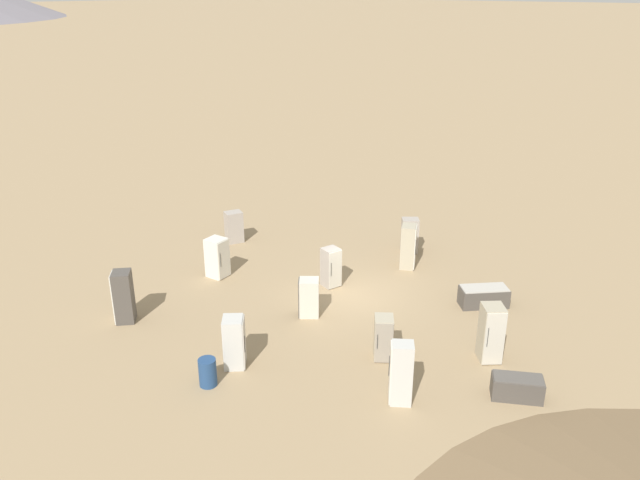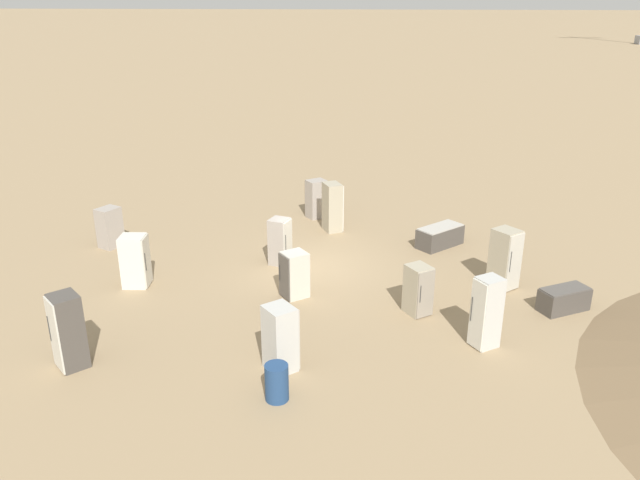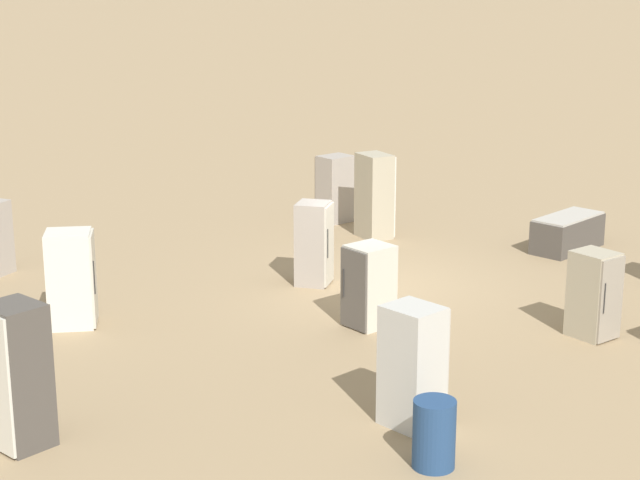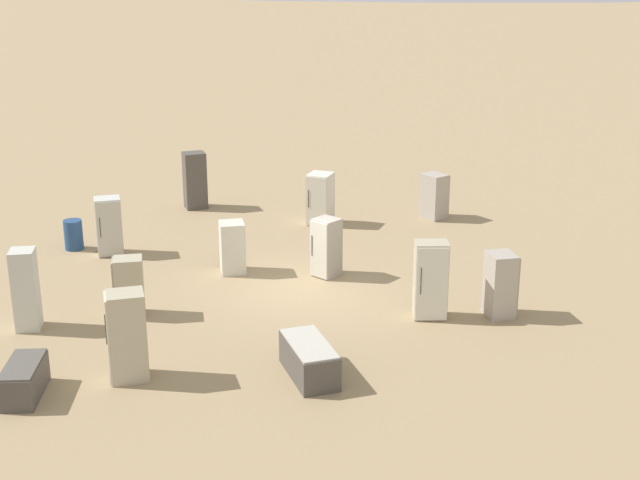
% 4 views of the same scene
% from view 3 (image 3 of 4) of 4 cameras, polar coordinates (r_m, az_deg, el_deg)
% --- Properties ---
extents(ground_plane, '(1000.00, 1000.00, 0.00)m').
position_cam_3_polar(ground_plane, '(20.54, 2.87, -2.47)').
color(ground_plane, '#9E8460').
extents(discarded_fridge_2, '(0.97, 0.97, 1.68)m').
position_cam_3_polar(discarded_fridge_2, '(14.43, 4.98, -6.71)').
color(discarded_fridge_2, silver).
rests_on(discarded_fridge_2, ground_plane).
extents(discarded_fridge_3, '(1.80, 1.83, 0.75)m').
position_cam_3_polar(discarded_fridge_3, '(23.52, 13.07, 0.38)').
color(discarded_fridge_3, '#4C4742').
rests_on(discarded_fridge_3, ground_plane).
extents(discarded_fridge_4, '(0.97, 0.97, 1.92)m').
position_cam_3_polar(discarded_fridge_4, '(14.28, -15.87, -7.00)').
color(discarded_fridge_4, '#4C4742').
rests_on(discarded_fridge_4, ground_plane).
extents(discarded_fridge_6, '(0.77, 0.76, 1.61)m').
position_cam_3_polar(discarded_fridge_6, '(20.43, -0.32, -0.19)').
color(discarded_fridge_6, '#A89E93').
rests_on(discarded_fridge_6, ground_plane).
extents(discarded_fridge_7, '(0.91, 0.97, 1.89)m').
position_cam_3_polar(discarded_fridge_7, '(23.84, 2.95, 2.37)').
color(discarded_fridge_7, '#B2A88E').
rests_on(discarded_fridge_7, ground_plane).
extents(discarded_fridge_9, '(0.96, 0.95, 1.58)m').
position_cam_3_polar(discarded_fridge_9, '(25.27, 0.80, 2.75)').
color(discarded_fridge_9, '#A89E93').
rests_on(discarded_fridge_9, ground_plane).
extents(discarded_fridge_10, '(0.88, 0.81, 1.66)m').
position_cam_3_polar(discarded_fridge_10, '(18.64, -13.12, -2.03)').
color(discarded_fridge_10, silver).
rests_on(discarded_fridge_10, ground_plane).
extents(discarded_fridge_11, '(0.97, 0.96, 1.42)m').
position_cam_3_polar(discarded_fridge_11, '(18.18, 2.62, -2.46)').
color(discarded_fridge_11, beige).
rests_on(discarded_fridge_11, ground_plane).
extents(discarded_fridge_12, '(0.90, 0.92, 1.46)m').
position_cam_3_polar(discarded_fridge_12, '(18.21, 14.41, -2.85)').
color(discarded_fridge_12, '#B2A88E').
rests_on(discarded_fridge_12, ground_plane).
extents(rusty_barrel, '(0.54, 0.54, 0.88)m').
position_cam_3_polar(rusty_barrel, '(13.48, 6.10, -10.24)').
color(rusty_barrel, navy).
rests_on(rusty_barrel, ground_plane).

